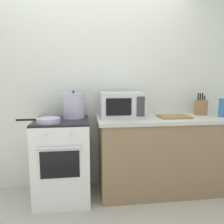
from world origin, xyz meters
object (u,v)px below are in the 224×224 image
object	(u,v)px
stock_pot	(74,105)
microwave	(121,105)
cutting_board	(174,117)
frying_pan	(48,120)
knife_block	(201,107)
stove	(63,160)
pasta_box	(223,108)

from	to	relation	value
stock_pot	microwave	bearing A→B (deg)	-5.93
cutting_board	frying_pan	bearing A→B (deg)	-174.80
knife_block	stove	bearing A→B (deg)	-175.31
microwave	pasta_box	distance (m)	1.23
cutting_board	pasta_box	distance (m)	0.62
knife_block	stock_pot	bearing A→B (deg)	-179.85
stock_pot	frying_pan	xyz separation A→B (m)	(-0.26, -0.27, -0.12)
frying_pan	microwave	bearing A→B (deg)	14.33
frying_pan	pasta_box	size ratio (longest dim) A/B	2.04
stock_pot	frying_pan	bearing A→B (deg)	-134.39
stock_pot	pasta_box	distance (m)	1.79
frying_pan	pasta_box	world-z (taller)	pasta_box
frying_pan	pasta_box	distance (m)	2.05
frying_pan	pasta_box	xyz separation A→B (m)	(2.04, 0.10, 0.08)
stove	cutting_board	world-z (taller)	cutting_board
frying_pan	knife_block	world-z (taller)	knife_block
microwave	cutting_board	xyz separation A→B (m)	(0.62, -0.08, -0.14)
pasta_box	frying_pan	bearing A→B (deg)	-177.18
knife_block	pasta_box	world-z (taller)	knife_block
frying_pan	stove	bearing A→B (deg)	45.50
frying_pan	microwave	size ratio (longest dim) A/B	0.90
frying_pan	microwave	distance (m)	0.85
frying_pan	cutting_board	bearing A→B (deg)	5.20
frying_pan	stock_pot	bearing A→B (deg)	45.61
frying_pan	knife_block	size ratio (longest dim) A/B	1.60
pasta_box	stove	bearing A→B (deg)	179.14
cutting_board	pasta_box	bearing A→B (deg)	-2.83
stove	cutting_board	size ratio (longest dim) A/B	2.56
stove	microwave	size ratio (longest dim) A/B	1.84
stove	stock_pot	xyz separation A→B (m)	(0.13, 0.14, 0.61)
microwave	knife_block	xyz separation A→B (m)	(1.03, 0.06, -0.05)
stock_pot	microwave	world-z (taller)	stock_pot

